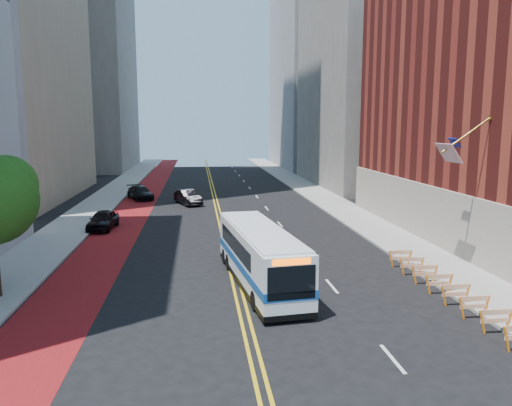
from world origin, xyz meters
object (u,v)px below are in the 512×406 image
object	(u,v)px
transit_bus	(259,255)
car_a	(103,220)
car_c	(140,193)
car_b	(188,197)

from	to	relation	value
transit_bus	car_a	size ratio (longest dim) A/B	2.49
transit_bus	car_a	distance (m)	18.23
car_a	car_c	size ratio (longest dim) A/B	0.88
car_a	car_c	bearing A→B (deg)	91.43
car_c	car_a	bearing A→B (deg)	-115.28
transit_bus	car_c	bearing A→B (deg)	100.24
car_b	car_c	world-z (taller)	car_b
transit_bus	car_b	world-z (taller)	transit_bus
car_c	car_b	bearing A→B (deg)	-60.21
car_b	car_c	distance (m)	6.78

